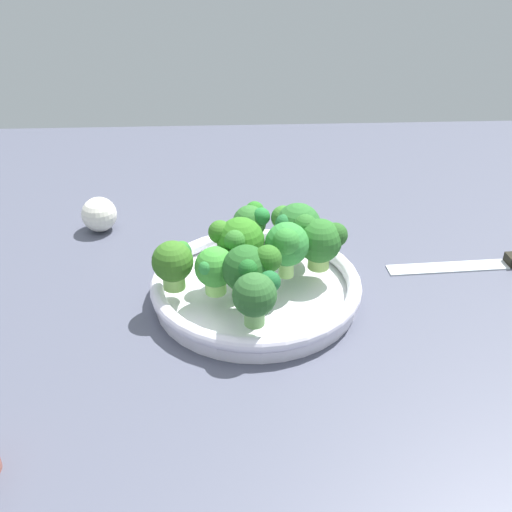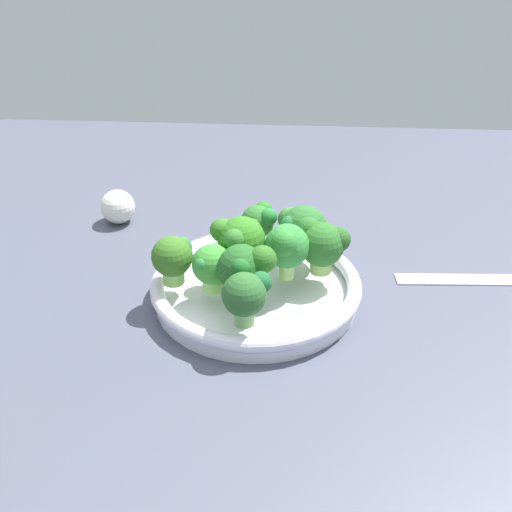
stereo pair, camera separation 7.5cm
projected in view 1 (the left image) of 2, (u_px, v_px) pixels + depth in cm
name	position (u px, v px, depth cm)	size (l,w,h in cm)	color
ground_plane	(263.00, 290.00, 82.03)	(130.00, 130.00, 2.50)	#484B5C
bowl	(256.00, 287.00, 77.20)	(26.75, 26.75, 3.36)	white
broccoli_floret_0	(215.00, 268.00, 71.72)	(5.52, 4.90, 6.00)	#8ED463
broccoli_floret_1	(287.00, 244.00, 74.12)	(6.75, 5.51, 7.50)	#9AD26B
broccoli_floret_2	(238.00, 242.00, 74.69)	(6.21, 6.97, 7.60)	#94C65A
broccoli_floret_3	(251.00, 221.00, 82.32)	(5.88, 5.14, 5.52)	#8ECB56
broccoli_floret_4	(249.00, 268.00, 69.79)	(5.83, 6.63, 7.21)	#9EDB6A
broccoli_floret_5	(174.00, 262.00, 72.63)	(5.26, 5.04, 6.23)	#94D060
broccoli_floret_6	(295.00, 226.00, 80.16)	(6.24, 6.59, 6.80)	#9BD563
broccoli_floret_7	(255.00, 295.00, 66.23)	(5.22, 5.02, 6.38)	#76B15F
broccoli_floret_8	(319.00, 239.00, 76.45)	(5.94, 6.87, 6.92)	#9BC862
knife	(507.00, 261.00, 84.91)	(3.79, 26.69, 1.50)	silver
garlic_bulb	(99.00, 214.00, 92.72)	(5.36, 5.36, 5.36)	silver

